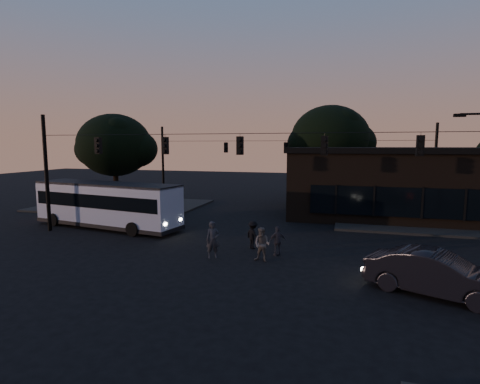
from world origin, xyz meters
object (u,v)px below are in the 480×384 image
(building, at_px, (390,182))
(pedestrian_b, at_px, (262,244))
(pedestrian_a, at_px, (213,240))
(car, at_px, (437,274))
(pedestrian_c, at_px, (278,241))
(pedestrian_d, at_px, (253,235))
(bus, at_px, (107,203))

(building, distance_m, pedestrian_b, 16.34)
(pedestrian_a, distance_m, pedestrian_b, 2.48)
(building, height_order, car, building)
(pedestrian_c, relative_size, pedestrian_d, 1.00)
(car, height_order, pedestrian_a, pedestrian_a)
(building, bearing_deg, pedestrian_c, -116.09)
(car, height_order, pedestrian_d, car)
(pedestrian_b, bearing_deg, building, 73.87)
(bus, xyz_separation_m, pedestrian_b, (11.74, -4.42, -0.89))
(pedestrian_a, distance_m, pedestrian_c, 3.28)
(pedestrian_b, height_order, pedestrian_c, pedestrian_b)
(bus, bearing_deg, building, 37.64)
(bus, distance_m, pedestrian_c, 12.78)
(car, relative_size, pedestrian_a, 2.73)
(building, xyz_separation_m, bus, (-18.90, -10.15, -0.99))
(pedestrian_b, bearing_deg, car, -7.59)
(bus, relative_size, pedestrian_b, 6.72)
(bus, height_order, car, bus)
(pedestrian_d, bearing_deg, pedestrian_a, 94.98)
(pedestrian_c, distance_m, pedestrian_d, 1.79)
(pedestrian_c, xyz_separation_m, pedestrian_d, (-1.52, 0.95, -0.00))
(car, xyz_separation_m, pedestrian_d, (-8.10, 4.32, -0.06))
(bus, xyz_separation_m, pedestrian_d, (10.79, -2.37, -0.96))
(pedestrian_c, bearing_deg, building, -147.00)
(building, distance_m, pedestrian_a, 17.66)
(car, relative_size, pedestrian_c, 3.29)
(bus, bearing_deg, pedestrian_b, -11.22)
(car, xyz_separation_m, pedestrian_c, (-6.58, 3.36, -0.06))
(bus, relative_size, pedestrian_a, 6.07)
(bus, distance_m, pedestrian_b, 12.58)
(building, height_order, pedestrian_b, building)
(pedestrian_b, bearing_deg, pedestrian_d, 125.09)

